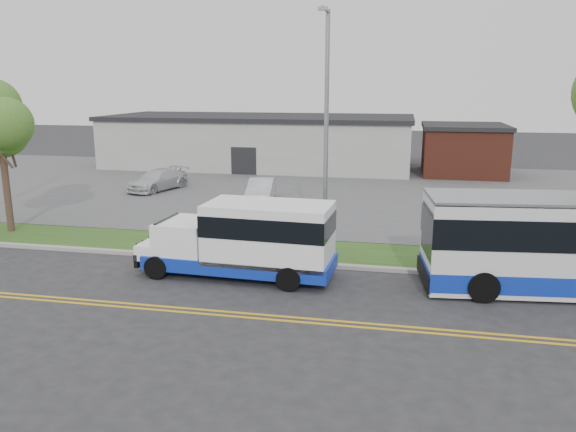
% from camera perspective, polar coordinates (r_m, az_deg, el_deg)
% --- Properties ---
extents(ground, '(140.00, 140.00, 0.00)m').
position_cam_1_polar(ground, '(21.33, -5.41, -5.54)').
color(ground, '#28282B').
rests_on(ground, ground).
extents(lane_line_north, '(70.00, 0.12, 0.01)m').
position_cam_1_polar(lane_line_north, '(17.92, -9.06, -9.35)').
color(lane_line_north, gold).
rests_on(lane_line_north, ground).
extents(lane_line_south, '(70.00, 0.12, 0.01)m').
position_cam_1_polar(lane_line_south, '(17.66, -9.40, -9.71)').
color(lane_line_south, gold).
rests_on(lane_line_south, ground).
extents(curb, '(80.00, 0.30, 0.15)m').
position_cam_1_polar(curb, '(22.31, -4.59, -4.48)').
color(curb, '#9E9B93').
rests_on(curb, ground).
extents(verge, '(80.00, 3.30, 0.10)m').
position_cam_1_polar(verge, '(23.97, -3.38, -3.27)').
color(verge, '#284517').
rests_on(verge, ground).
extents(parking_lot, '(80.00, 25.00, 0.10)m').
position_cam_1_polar(parking_lot, '(37.40, 2.23, 2.72)').
color(parking_lot, '#4C4C4F').
rests_on(parking_lot, ground).
extents(commercial_building, '(25.40, 10.40, 4.35)m').
position_cam_1_polar(commercial_building, '(48.05, -2.88, 7.60)').
color(commercial_building, '#9E9E99').
rests_on(commercial_building, ground).
extents(brick_wing, '(6.30, 7.30, 3.90)m').
position_cam_1_polar(brick_wing, '(45.76, 17.35, 6.47)').
color(brick_wing, brown).
rests_on(brick_wing, ground).
extents(streetlight_near, '(0.35, 1.53, 9.50)m').
position_cam_1_polar(streetlight_near, '(22.28, 3.88, 9.05)').
color(streetlight_near, gray).
rests_on(streetlight_near, verge).
extents(shuttle_bus, '(7.32, 2.72, 2.76)m').
position_cam_1_polar(shuttle_bus, '(20.23, -3.88, -2.18)').
color(shuttle_bus, '#0F2DAB').
rests_on(shuttle_bus, ground).
extents(pedestrian, '(0.69, 0.60, 1.60)m').
position_cam_1_polar(pedestrian, '(23.48, -7.68, -1.56)').
color(pedestrian, black).
rests_on(pedestrian, verge).
extents(parked_car_a, '(2.00, 4.33, 1.38)m').
position_cam_1_polar(parked_car_a, '(33.07, -2.75, 2.63)').
color(parked_car_a, silver).
rests_on(parked_car_a, parking_lot).
extents(parked_car_b, '(3.14, 4.98, 1.34)m').
position_cam_1_polar(parked_car_b, '(37.78, -13.08, 3.60)').
color(parked_car_b, silver).
rests_on(parked_car_b, parking_lot).
extents(grocery_bag_left, '(0.32, 0.32, 0.32)m').
position_cam_1_polar(grocery_bag_left, '(23.52, -8.52, -3.18)').
color(grocery_bag_left, white).
rests_on(grocery_bag_left, verge).
extents(grocery_bag_right, '(0.32, 0.32, 0.32)m').
position_cam_1_polar(grocery_bag_right, '(23.78, -6.75, -2.94)').
color(grocery_bag_right, white).
rests_on(grocery_bag_right, verge).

